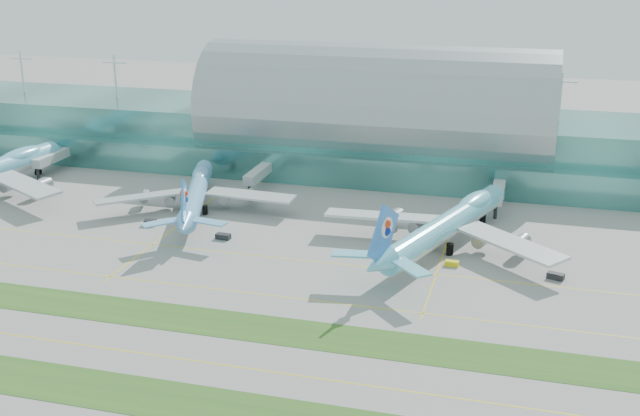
% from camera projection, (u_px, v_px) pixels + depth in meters
% --- Properties ---
extents(ground, '(700.00, 700.00, 0.00)m').
position_uv_depth(ground, '(249.00, 332.00, 163.82)').
color(ground, gray).
rests_on(ground, ground).
extents(terminal, '(340.00, 69.10, 36.00)m').
position_uv_depth(terminal, '(377.00, 129.00, 277.10)').
color(terminal, '#3D7A75').
rests_on(terminal, ground).
extents(grass_strip_near, '(420.00, 12.00, 0.08)m').
position_uv_depth(grass_strip_near, '(193.00, 404.00, 138.20)').
color(grass_strip_near, '#2D591E').
rests_on(grass_strip_near, ground).
extents(grass_strip_far, '(420.00, 12.00, 0.08)m').
position_uv_depth(grass_strip_far, '(252.00, 327.00, 165.63)').
color(grass_strip_far, '#2D591E').
rests_on(grass_strip_far, ground).
extents(taxiline_b, '(420.00, 0.35, 0.01)m').
position_uv_depth(taxiline_b, '(223.00, 365.00, 151.01)').
color(taxiline_b, yellow).
rests_on(taxiline_b, ground).
extents(taxiline_c, '(420.00, 0.35, 0.01)m').
position_uv_depth(taxiline_c, '(276.00, 296.00, 180.28)').
color(taxiline_c, yellow).
rests_on(taxiline_c, ground).
extents(taxiline_d, '(420.00, 0.35, 0.01)m').
position_uv_depth(taxiline_d, '(304.00, 260.00, 200.40)').
color(taxiline_d, yellow).
rests_on(taxiline_d, ground).
extents(airliner_b, '(56.19, 65.26, 18.47)m').
position_uv_depth(airliner_b, '(196.00, 192.00, 235.99)').
color(airliner_b, '#68AEE6').
rests_on(airliner_b, ground).
extents(airliner_c, '(63.74, 74.09, 21.02)m').
position_uv_depth(airliner_c, '(448.00, 224.00, 207.09)').
color(airliner_c, '#64C4DD').
rests_on(airliner_c, ground).
extents(gse_c, '(3.75, 2.78, 1.70)m').
position_uv_depth(gse_c, '(150.00, 223.00, 224.80)').
color(gse_c, black).
rests_on(gse_c, ground).
extents(gse_d, '(4.03, 2.28, 1.47)m').
position_uv_depth(gse_d, '(223.00, 236.00, 214.59)').
color(gse_d, black).
rests_on(gse_d, ground).
extents(gse_e, '(3.44, 1.88, 1.28)m').
position_uv_depth(gse_e, '(452.00, 263.00, 196.90)').
color(gse_e, yellow).
rests_on(gse_e, ground).
extents(gse_f, '(4.29, 2.88, 1.55)m').
position_uv_depth(gse_f, '(556.00, 276.00, 189.07)').
color(gse_f, black).
rests_on(gse_f, ground).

